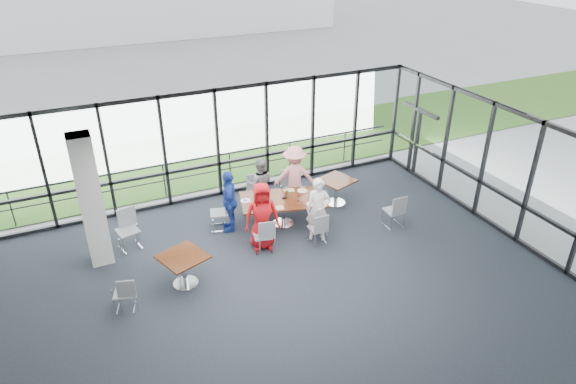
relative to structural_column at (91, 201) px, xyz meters
name	(u,v)px	position (x,y,z in m)	size (l,w,h in m)	color
floor	(293,293)	(3.60, -3.00, -1.61)	(12.00, 10.00, 0.02)	black
ceiling	(293,159)	(3.60, -3.00, 1.60)	(12.00, 10.00, 0.04)	white
curtain_wall_back	(218,144)	(3.60, 2.00, 0.00)	(12.00, 0.10, 3.20)	white
curtain_wall_right	(514,176)	(9.60, -3.00, 0.00)	(0.10, 10.00, 3.20)	white
exit_door	(417,143)	(9.60, 0.75, -0.55)	(0.12, 1.60, 2.10)	black
structural_column	(91,201)	(0.00, 0.00, 0.00)	(0.50, 0.50, 3.20)	silver
apron	(179,137)	(3.60, 7.00, -1.62)	(80.00, 70.00, 0.02)	gray
grass_strip	(194,156)	(3.60, 5.00, -1.59)	(80.00, 5.00, 0.01)	#2C621A
guard_rail	(214,171)	(3.60, 2.60, -1.10)	(0.06, 0.06, 12.00)	#2D2D33
main_table	(283,202)	(4.59, -0.29, -0.95)	(2.43, 1.72, 0.75)	#3C1B0D
side_table_left	(183,260)	(1.56, -1.72, -0.96)	(1.16, 1.16, 0.75)	#3C1B0D
side_table_right	(336,183)	(6.41, 0.11, -0.97)	(1.09, 1.09, 0.75)	#3C1B0D
diner_near_left	(262,216)	(3.69, -1.06, -0.73)	(0.85, 0.55, 1.74)	red
diner_near_right	(318,210)	(5.10, -1.29, -0.77)	(0.61, 0.44, 1.66)	silver
diner_far_left	(260,184)	(4.36, 0.72, -0.84)	(0.74, 0.46, 1.52)	gray
diner_far_right	(295,176)	(5.32, 0.55, -0.72)	(1.14, 0.59, 1.77)	pink
diner_end	(229,201)	(3.24, 0.06, -0.77)	(0.98, 0.53, 1.67)	#1B399E
chair_main_nl	(263,235)	(3.62, -1.23, -1.16)	(0.43, 0.43, 0.88)	gray
chair_main_nr	(318,228)	(5.00, -1.48, -1.18)	(0.41, 0.41, 0.83)	gray
chair_main_fl	(257,192)	(4.34, 0.91, -1.16)	(0.43, 0.43, 0.88)	gray
chair_main_fr	(294,188)	(5.33, 0.63, -1.12)	(0.47, 0.47, 0.95)	gray
chair_main_end	(219,213)	(2.99, 0.19, -1.13)	(0.46, 0.46, 0.93)	gray
chair_spare_la	(124,293)	(0.23, -2.01, -1.20)	(0.39, 0.39, 0.80)	gray
chair_spare_lb	(128,231)	(0.69, 0.24, -1.11)	(0.48, 0.48, 0.99)	gray
chair_spare_r	(394,211)	(7.18, -1.59, -1.14)	(0.45, 0.45, 0.92)	gray
plate_nl	(261,209)	(3.87, -0.55, -0.84)	(0.25, 0.25, 0.01)	white
plate_nr	(311,204)	(5.12, -0.84, -0.84)	(0.24, 0.24, 0.01)	white
plate_fl	(259,194)	(4.13, 0.22, -0.84)	(0.27, 0.27, 0.01)	white
plate_fr	(302,191)	(5.24, -0.10, -0.84)	(0.27, 0.27, 0.01)	white
plate_end	(246,201)	(3.66, 0.01, -0.84)	(0.26, 0.26, 0.01)	white
tumbler_a	(272,203)	(4.20, -0.48, -0.77)	(0.08, 0.08, 0.15)	white
tumbler_b	(298,199)	(4.90, -0.55, -0.78)	(0.07, 0.07, 0.14)	white
tumbler_c	(285,191)	(4.77, -0.01, -0.79)	(0.06, 0.06, 0.13)	white
tumbler_d	(256,201)	(3.87, -0.21, -0.79)	(0.06, 0.06, 0.13)	white
menu_a	(278,208)	(4.28, -0.65, -0.85)	(0.28, 0.20, 0.00)	silver
menu_b	(321,201)	(5.42, -0.82, -0.85)	(0.31, 0.22, 0.00)	silver
menu_c	(289,190)	(4.93, 0.09, -0.85)	(0.29, 0.21, 0.00)	silver
condiment_caddy	(284,198)	(4.63, -0.28, -0.83)	(0.10, 0.07, 0.04)	black
ketchup_bottle	(286,194)	(4.70, -0.23, -0.76)	(0.06, 0.06, 0.18)	#AE171B
green_bottle	(288,194)	(4.74, -0.25, -0.75)	(0.05, 0.05, 0.20)	#247F2E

